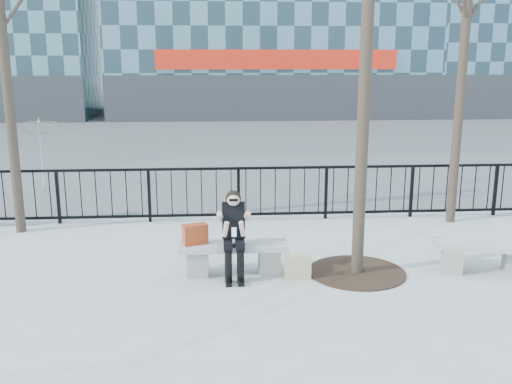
{
  "coord_description": "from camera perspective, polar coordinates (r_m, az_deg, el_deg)",
  "views": [
    {
      "loc": [
        -0.24,
        -8.27,
        3.23
      ],
      "look_at": [
        0.4,
        0.8,
        1.1
      ],
      "focal_mm": 40.0,
      "sensor_mm": 36.0,
      "label": 1
    }
  ],
  "objects": [
    {
      "name": "shopping_bag",
      "position": [
        8.63,
        4.19,
        -7.52
      ],
      "size": [
        0.4,
        0.16,
        0.37
      ],
      "primitive_type": "cube",
      "rotation": [
        0.0,
        0.0,
        -0.03
      ],
      "color": "#C0AF87",
      "rests_on": "ground"
    },
    {
      "name": "bench_second",
      "position": [
        9.58,
        21.79,
        -5.78
      ],
      "size": [
        1.5,
        0.42,
        0.44
      ],
      "rotation": [
        0.0,
        0.0,
        -0.28
      ],
      "color": "slate",
      "rests_on": "ground"
    },
    {
      "name": "handbag",
      "position": [
        8.69,
        -6.12,
        -4.21
      ],
      "size": [
        0.41,
        0.29,
        0.3
      ],
      "primitive_type": "cube",
      "rotation": [
        0.0,
        0.0,
        0.36
      ],
      "color": "#963112",
      "rests_on": "bench_main"
    },
    {
      "name": "tree_grate",
      "position": [
        9.04,
        10.03,
        -7.88
      ],
      "size": [
        1.5,
        1.5,
        0.02
      ],
      "primitive_type": "cylinder",
      "color": "black",
      "rests_on": "ground"
    },
    {
      "name": "seated_woman",
      "position": [
        8.51,
        -2.24,
        -4.34
      ],
      "size": [
        0.5,
        0.64,
        1.34
      ],
      "color": "black",
      "rests_on": "ground"
    },
    {
      "name": "vendor_umbrella",
      "position": [
        15.11,
        -20.76,
        3.53
      ],
      "size": [
        2.51,
        2.54,
        1.84
      ],
      "primitive_type": "imported",
      "rotation": [
        0.0,
        0.0,
        -0.29
      ],
      "color": "yellow",
      "rests_on": "ground"
    },
    {
      "name": "railing",
      "position": [
        11.59,
        -2.74,
        -0.19
      ],
      "size": [
        14.0,
        0.06,
        1.1
      ],
      "color": "black",
      "rests_on": "ground"
    },
    {
      "name": "bench_main",
      "position": [
        8.78,
        -2.25,
        -6.32
      ],
      "size": [
        1.65,
        0.46,
        0.49
      ],
      "color": "slate",
      "rests_on": "ground"
    },
    {
      "name": "ground",
      "position": [
        8.88,
        -2.23,
        -8.15
      ],
      "size": [
        120.0,
        120.0,
        0.0
      ],
      "primitive_type": "plane",
      "color": "#969691",
      "rests_on": "ground"
    },
    {
      "name": "street_surface",
      "position": [
        23.5,
        -3.44,
        5.26
      ],
      "size": [
        60.0,
        23.0,
        0.01
      ],
      "primitive_type": "cube",
      "color": "#474747",
      "rests_on": "ground"
    }
  ]
}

